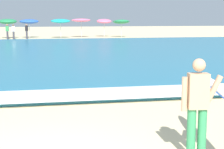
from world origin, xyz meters
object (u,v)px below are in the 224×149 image
beachgoer_near_row_left (27,31)px  beach_umbrella_5 (61,21)px  beach_umbrella_8 (121,22)px  surfer_with_board (212,99)px  beach_umbrella_4 (29,22)px  beach_umbrella_7 (104,21)px  beach_umbrella_3 (8,21)px  beachgoer_near_row_mid (7,31)px  beach_umbrella_6 (81,20)px  beachgoer_near_row_right (13,31)px

beachgoer_near_row_left → beach_umbrella_5: bearing=6.1°
beach_umbrella_5 → beach_umbrella_8: bearing=4.8°
surfer_with_board → beach_umbrella_4: beach_umbrella_4 is taller
beach_umbrella_7 → beachgoer_near_row_left: size_ratio=1.36×
surfer_with_board → beach_umbrella_4: 36.77m
beach_umbrella_3 → beach_umbrella_5: size_ratio=1.00×
beach_umbrella_8 → beachgoer_near_row_mid: (-12.56, -1.36, -0.93)m
beach_umbrella_5 → beachgoer_near_row_mid: (-5.62, -0.79, -1.03)m
surfer_with_board → beach_umbrella_3: beach_umbrella_3 is taller
beach_umbrella_3 → beach_umbrella_8: beach_umbrella_3 is taller
beach_umbrella_3 → beach_umbrella_8: bearing=-0.2°
surfer_with_board → beach_umbrella_5: 35.55m
beach_umbrella_3 → beachgoer_near_row_left: bearing=-26.6°
beach_umbrella_6 → beach_umbrella_3: bearing=-176.2°
beach_umbrella_5 → beachgoer_near_row_left: (-3.65, -0.39, -1.03)m
beachgoer_near_row_left → beach_umbrella_7: bearing=13.3°
beach_umbrella_6 → surfer_with_board: bearing=-92.5°
beach_umbrella_7 → beachgoer_near_row_right: 10.60m
beach_umbrella_5 → beach_umbrella_6: bearing=25.8°
beach_umbrella_3 → beach_umbrella_5: (5.66, -0.62, 0.04)m
beachgoer_near_row_right → beachgoer_near_row_left: bearing=39.9°
beach_umbrella_4 → beach_umbrella_5: bearing=-16.2°
beach_umbrella_6 → beach_umbrella_8: beach_umbrella_6 is taller
beach_umbrella_3 → beachgoer_near_row_left: beach_umbrella_3 is taller
beachgoer_near_row_mid → beachgoer_near_row_left: bearing=11.3°
beachgoer_near_row_left → beach_umbrella_3: bearing=153.4°
beach_umbrella_7 → beachgoer_near_row_left: (-8.78, -2.08, -0.98)m
beach_umbrella_6 → beachgoer_near_row_left: size_ratio=1.37×
beach_umbrella_4 → beach_umbrella_7: size_ratio=0.98×
surfer_with_board → beach_umbrella_5: (-0.78, 35.54, 0.84)m
beachgoer_near_row_mid → beachgoer_near_row_right: (0.68, -0.69, 0.00)m
beach_umbrella_5 → beachgoer_near_row_right: (-4.94, -1.47, -1.03)m
beach_umbrella_8 → beachgoer_near_row_left: bearing=-174.8°
surfer_with_board → beach_umbrella_8: size_ratio=1.42×
beach_umbrella_3 → beach_umbrella_6: 8.07m
beach_umbrella_5 → beach_umbrella_7: (5.13, 1.69, -0.05)m
beach_umbrella_4 → beach_umbrella_6: beach_umbrella_6 is taller
beach_umbrella_4 → beachgoer_near_row_right: bearing=-122.1°
beachgoer_near_row_left → beachgoer_near_row_mid: same height
beach_umbrella_5 → beach_umbrella_7: size_ratio=1.01×
beach_umbrella_3 → beach_umbrella_6: (8.05, 0.53, 0.11)m
beach_umbrella_3 → beach_umbrella_5: 5.70m
beach_umbrella_7 → beachgoer_near_row_right: bearing=-162.6°
beach_umbrella_3 → beach_umbrella_8: 12.60m
beach_umbrella_3 → beach_umbrella_7: 10.84m
beach_umbrella_6 → beachgoer_near_row_left: (-6.04, -1.55, -1.10)m
beach_umbrella_4 → beachgoer_near_row_left: 1.71m
beach_umbrella_5 → beachgoer_near_row_right: 5.26m
beach_umbrella_6 → beachgoer_near_row_right: beach_umbrella_6 is taller
surfer_with_board → beachgoer_near_row_right: bearing=99.5°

